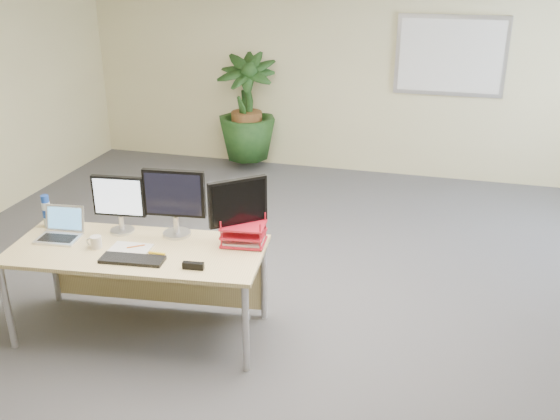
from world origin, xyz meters
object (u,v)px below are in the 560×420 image
(desk, at_px, (143,260))
(monitor_left, at_px, (119,200))
(floor_plant, at_px, (247,114))
(laptop, at_px, (61,230))
(monitor_right, at_px, (174,199))

(desk, height_order, monitor_left, monitor_left)
(floor_plant, height_order, laptop, floor_plant)
(laptop, bearing_deg, monitor_left, 26.20)
(desk, distance_m, monitor_right, 0.53)
(monitor_right, distance_m, laptop, 0.90)
(monitor_left, distance_m, laptop, 0.49)
(desk, bearing_deg, laptop, -174.65)
(floor_plant, relative_size, laptop, 4.49)
(desk, relative_size, laptop, 5.78)
(monitor_right, bearing_deg, laptop, -162.98)
(desk, distance_m, floor_plant, 3.84)
(desk, height_order, floor_plant, floor_plant)
(desk, relative_size, monitor_left, 4.27)
(desk, xyz_separation_m, monitor_left, (-0.23, 0.14, 0.41))
(floor_plant, distance_m, laptop, 3.88)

